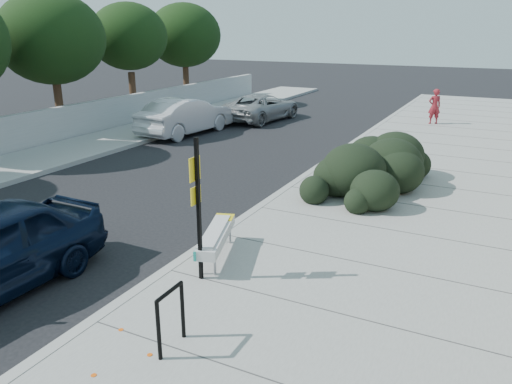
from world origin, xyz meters
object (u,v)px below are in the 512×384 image
(bike_rack, at_px, (171,313))
(pedestrian, at_px, (434,106))
(sign_post, at_px, (198,202))
(bench, at_px, (216,236))
(wagon_silver, at_px, (186,116))
(suv_silver, at_px, (262,107))

(bike_rack, distance_m, pedestrian, 20.56)
(bike_rack, xyz_separation_m, sign_post, (-0.80, 2.00, 0.95))
(bench, distance_m, bike_rack, 3.06)
(sign_post, bearing_deg, wagon_silver, 127.24)
(wagon_silver, relative_size, pedestrian, 2.96)
(bench, bearing_deg, wagon_silver, 108.33)
(wagon_silver, xyz_separation_m, suv_silver, (1.50, 4.77, -0.14))
(bike_rack, bearing_deg, wagon_silver, 122.73)
(suv_silver, bearing_deg, wagon_silver, 79.26)
(bike_rack, bearing_deg, sign_post, 110.90)
(wagon_silver, bearing_deg, bike_rack, 129.37)
(sign_post, height_order, suv_silver, sign_post)
(suv_silver, relative_size, pedestrian, 2.91)
(bike_rack, xyz_separation_m, suv_silver, (-7.59, 18.40, -0.04))
(bench, bearing_deg, pedestrian, 65.81)
(sign_post, distance_m, suv_silver, 17.78)
(bench, relative_size, wagon_silver, 0.40)
(bench, distance_m, suv_silver, 16.85)
(sign_post, relative_size, wagon_silver, 0.54)
(sign_post, bearing_deg, bike_rack, -66.36)
(bench, relative_size, sign_post, 0.75)
(wagon_silver, relative_size, suv_silver, 1.02)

